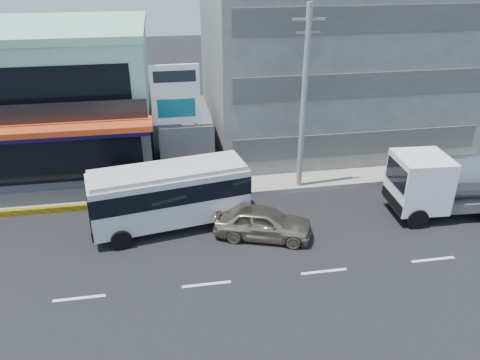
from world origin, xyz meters
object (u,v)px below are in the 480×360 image
object	(u,v)px
tanker_truck	(467,182)
utility_pole_near	(304,101)
concrete_building	(331,37)
billboard	(176,102)
sedan	(263,222)
shop_building	(49,100)
minibus	(169,192)
satellite_dish	(185,115)

from	to	relation	value
tanker_truck	utility_pole_near	bearing A→B (deg)	153.12
concrete_building	billboard	xyz separation A→B (m)	(-10.50, -5.80, -2.07)
concrete_building	sedan	world-z (taller)	concrete_building
shop_building	minibus	distance (m)	11.62
utility_pole_near	tanker_truck	bearing A→B (deg)	-26.88
shop_building	satellite_dish	world-z (taller)	shop_building
utility_pole_near	satellite_dish	bearing A→B (deg)	149.04
satellite_dish	sedan	xyz separation A→B (m)	(3.00, -7.93, -2.80)
satellite_dish	minibus	distance (m)	6.59
satellite_dish	sedan	size ratio (longest dim) A/B	0.33
utility_pole_near	tanker_truck	world-z (taller)	utility_pole_near
minibus	shop_building	bearing A→B (deg)	126.46
shop_building	sedan	size ratio (longest dim) A/B	2.71
satellite_dish	minibus	bearing A→B (deg)	-100.96
shop_building	concrete_building	world-z (taller)	concrete_building
concrete_building	sedan	distance (m)	15.16
shop_building	concrete_building	size ratio (longest dim) A/B	0.77
sedan	minibus	bearing A→B (deg)	87.17
sedan	tanker_truck	bearing A→B (deg)	-68.33
billboard	minibus	world-z (taller)	billboard
billboard	tanker_truck	bearing A→B (deg)	-21.83
billboard	sedan	xyz separation A→B (m)	(3.50, -6.13, -4.15)
utility_pole_near	minibus	bearing A→B (deg)	-159.85
billboard	satellite_dish	bearing A→B (deg)	74.48
concrete_building	satellite_dish	size ratio (longest dim) A/B	10.67
concrete_building	minibus	world-z (taller)	concrete_building
satellite_dish	utility_pole_near	distance (m)	7.17
concrete_building	tanker_truck	world-z (taller)	concrete_building
shop_building	tanker_truck	distance (m)	24.02
minibus	sedan	size ratio (longest dim) A/B	1.70
tanker_truck	sedan	bearing A→B (deg)	-177.29
satellite_dish	sedan	world-z (taller)	satellite_dish
minibus	billboard	bearing A→B (deg)	80.93
concrete_building	shop_building	bearing A→B (deg)	-176.65
tanker_truck	shop_building	bearing A→B (deg)	154.30
shop_building	sedan	bearing A→B (deg)	-44.67
satellite_dish	utility_pole_near	bearing A→B (deg)	-30.96
satellite_dish	tanker_truck	xyz separation A→B (m)	(13.55, -7.43, -1.83)
utility_pole_near	sedan	xyz separation A→B (m)	(-3.00, -4.33, -4.37)
concrete_building	sedan	bearing A→B (deg)	-120.41
minibus	tanker_truck	size ratio (longest dim) A/B	0.92
utility_pole_near	billboard	bearing A→B (deg)	164.52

